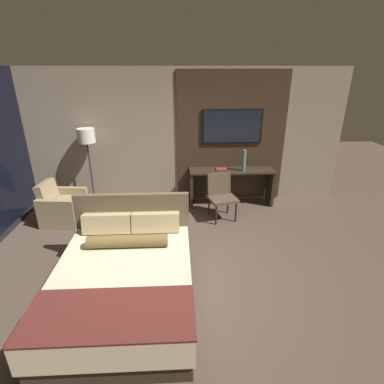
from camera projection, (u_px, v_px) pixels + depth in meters
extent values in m
plane|color=#4C3D33|center=(173.00, 271.00, 4.41)|extent=(16.00, 16.00, 0.00)
cube|color=gray|center=(172.00, 138.00, 6.27)|extent=(7.20, 0.06, 2.80)
cube|color=#3D2B1E|center=(231.00, 138.00, 6.28)|extent=(2.27, 0.03, 2.70)
cube|color=#33281E|center=(125.00, 300.00, 3.70)|extent=(1.59, 2.02, 0.22)
cube|color=beige|center=(123.00, 282.00, 3.59)|extent=(1.64, 2.08, 0.32)
cube|color=#56231E|center=(110.00, 314.00, 2.90)|extent=(1.65, 0.73, 0.02)
cube|color=brown|center=(134.00, 227.00, 4.53)|extent=(1.67, 0.08, 1.08)
cube|color=tan|center=(107.00, 223.00, 4.33)|extent=(0.69, 0.23, 0.31)
cube|color=tan|center=(156.00, 222.00, 4.36)|extent=(0.69, 0.23, 0.31)
cylinder|color=brown|center=(128.00, 241.00, 3.98)|extent=(1.06, 0.17, 0.17)
cube|color=#2D2319|center=(232.00, 171.00, 6.28)|extent=(1.77, 0.48, 0.03)
cube|color=#2D2319|center=(191.00, 189.00, 6.39)|extent=(0.06, 0.43, 0.75)
cube|color=#2D2319|center=(270.00, 187.00, 6.47)|extent=(0.06, 0.43, 0.75)
cube|color=#2D2319|center=(229.00, 181.00, 6.61)|extent=(1.65, 0.02, 0.37)
cube|color=black|center=(232.00, 126.00, 6.16)|extent=(1.25, 0.04, 0.70)
cube|color=black|center=(232.00, 127.00, 6.14)|extent=(1.17, 0.01, 0.64)
cube|color=#4C3D2D|center=(223.00, 199.00, 5.77)|extent=(0.61, 0.60, 0.05)
cube|color=#4C3D2D|center=(219.00, 183.00, 5.87)|extent=(0.48, 0.21, 0.42)
cylinder|color=black|center=(216.00, 215.00, 5.63)|extent=(0.04, 0.04, 0.40)
cylinder|color=black|center=(236.00, 212.00, 5.74)|extent=(0.04, 0.04, 0.40)
cylinder|color=black|center=(209.00, 206.00, 5.98)|extent=(0.04, 0.04, 0.40)
cylinder|color=black|center=(228.00, 204.00, 6.09)|extent=(0.04, 0.04, 0.40)
cube|color=#998460|center=(65.00, 211.00, 5.77)|extent=(0.75, 0.60, 0.44)
cube|color=#998460|center=(47.00, 191.00, 5.63)|extent=(0.25, 0.55, 0.38)
cube|color=#998460|center=(56.00, 215.00, 5.45)|extent=(0.70, 0.17, 0.58)
cube|color=#998460|center=(71.00, 201.00, 6.03)|extent=(0.70, 0.17, 0.58)
cylinder|color=#282623|center=(96.00, 205.00, 6.48)|extent=(0.28, 0.28, 0.03)
cylinder|color=#332D28|center=(91.00, 175.00, 6.21)|extent=(0.03, 0.03, 1.43)
cylinder|color=silver|center=(86.00, 136.00, 5.90)|extent=(0.34, 0.34, 0.28)
cylinder|color=#4C706B|center=(244.00, 160.00, 6.14)|extent=(0.09, 0.09, 0.44)
cube|color=maroon|center=(221.00, 169.00, 6.26)|extent=(0.22, 0.15, 0.03)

